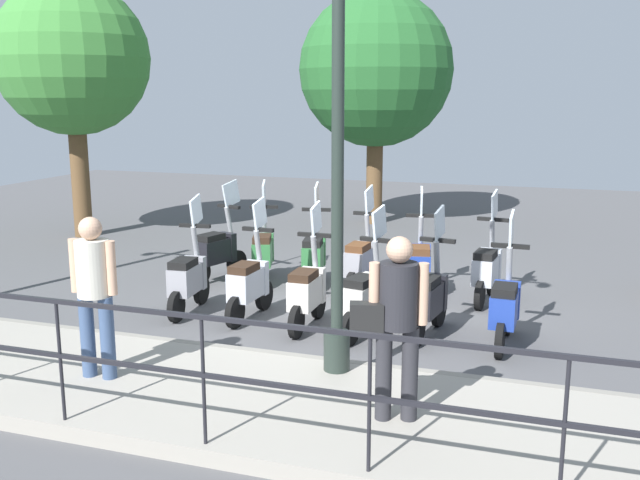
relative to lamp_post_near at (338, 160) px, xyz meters
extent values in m
plane|color=#4C4C4F|center=(2.40, 0.54, -2.25)|extent=(28.00, 28.00, 0.00)
cube|color=gray|center=(-0.80, 0.54, -2.18)|extent=(2.20, 20.00, 0.15)
cube|color=gray|center=(0.25, 0.54, -2.18)|extent=(0.10, 20.00, 0.15)
cube|color=black|center=(-1.80, 0.54, -1.05)|extent=(0.04, 16.00, 0.04)
cube|color=black|center=(-1.80, 0.54, -1.53)|extent=(0.04, 16.00, 0.04)
cylinder|color=black|center=(-1.80, -2.13, -1.58)|extent=(0.03, 0.03, 1.05)
cylinder|color=black|center=(-1.80, -0.80, -1.58)|extent=(0.03, 0.03, 1.05)
cylinder|color=black|center=(-1.80, 0.54, -1.58)|extent=(0.03, 0.03, 1.05)
cylinder|color=black|center=(-1.80, 1.87, -1.58)|extent=(0.03, 0.03, 1.05)
cylinder|color=#232D28|center=(0.00, 0.00, -1.90)|extent=(0.26, 0.26, 0.40)
cylinder|color=#232D28|center=(0.00, 0.00, 0.19)|extent=(0.12, 0.12, 4.59)
cylinder|color=#28282D|center=(-0.87, -0.91, -1.69)|extent=(0.14, 0.14, 0.82)
cylinder|color=#28282D|center=(-0.92, -0.70, -1.69)|extent=(0.14, 0.14, 0.82)
cylinder|color=#232328|center=(-0.89, -0.80, -1.01)|extent=(0.39, 0.39, 0.55)
sphere|color=tan|center=(-0.89, -0.80, -0.62)|extent=(0.22, 0.22, 0.22)
cylinder|color=tan|center=(-0.84, -0.99, -0.99)|extent=(0.09, 0.09, 0.52)
cylinder|color=tan|center=(-0.95, -0.61, -0.99)|extent=(0.09, 0.09, 0.52)
cube|color=black|center=(-1.01, -0.56, -1.18)|extent=(0.21, 0.31, 0.24)
cylinder|color=#384C70|center=(-0.91, 2.26, -1.69)|extent=(0.14, 0.14, 0.82)
cylinder|color=#384C70|center=(-0.90, 2.04, -1.69)|extent=(0.14, 0.14, 0.82)
cylinder|color=beige|center=(-0.90, 2.15, -1.01)|extent=(0.33, 0.33, 0.55)
sphere|color=tan|center=(-0.90, 2.15, -0.62)|extent=(0.22, 0.22, 0.22)
cylinder|color=tan|center=(-0.91, 2.35, -0.99)|extent=(0.09, 0.09, 0.52)
cylinder|color=tan|center=(-0.89, 1.95, -0.99)|extent=(0.09, 0.09, 0.52)
cylinder|color=brown|center=(5.57, 7.10, -1.05)|extent=(0.36, 0.36, 2.41)
sphere|color=#387A33|center=(5.57, 7.10, 1.28)|extent=(2.99, 2.99, 2.99)
cylinder|color=brown|center=(8.88, 1.85, -1.20)|extent=(0.36, 0.36, 2.12)
sphere|color=#235B28|center=(8.88, 1.85, 1.11)|extent=(3.33, 3.33, 3.33)
cylinder|color=black|center=(2.07, -1.52, -2.05)|extent=(0.40, 0.09, 0.40)
cylinder|color=black|center=(1.24, -1.50, -2.05)|extent=(0.40, 0.09, 0.40)
cube|color=navy|center=(1.57, -1.51, -1.77)|extent=(0.61, 0.30, 0.36)
cube|color=navy|center=(1.86, -1.52, -1.75)|extent=(0.13, 0.30, 0.44)
cube|color=black|center=(1.50, -1.51, -1.54)|extent=(0.41, 0.27, 0.10)
cylinder|color=gray|center=(1.92, -1.52, -1.40)|extent=(0.18, 0.08, 0.55)
cube|color=black|center=(1.92, -1.52, -1.12)|extent=(0.07, 0.44, 0.05)
cube|color=silver|center=(1.98, -1.52, -0.92)|extent=(0.39, 0.04, 0.42)
cylinder|color=black|center=(2.14, -0.69, -2.05)|extent=(0.41, 0.14, 0.40)
cylinder|color=black|center=(1.32, -0.57, -2.05)|extent=(0.41, 0.14, 0.40)
cube|color=black|center=(1.64, -0.61, -1.77)|extent=(0.63, 0.36, 0.36)
cube|color=black|center=(1.93, -0.66, -1.75)|extent=(0.16, 0.31, 0.44)
cube|color=black|center=(1.57, -0.60, -1.54)|extent=(0.43, 0.32, 0.10)
cylinder|color=gray|center=(1.99, -0.66, -1.40)|extent=(0.19, 0.10, 0.55)
cube|color=black|center=(1.99, -0.66, -1.12)|extent=(0.12, 0.44, 0.05)
cube|color=silver|center=(2.05, -0.67, -0.92)|extent=(0.39, 0.09, 0.42)
cylinder|color=black|center=(1.92, 0.00, -2.05)|extent=(0.41, 0.16, 0.40)
cylinder|color=black|center=(1.11, 0.18, -2.05)|extent=(0.41, 0.16, 0.40)
cube|color=beige|center=(1.43, 0.11, -1.77)|extent=(0.65, 0.40, 0.36)
cube|color=beige|center=(1.71, 0.05, -1.75)|extent=(0.18, 0.32, 0.44)
cube|color=black|center=(1.36, 0.12, -1.54)|extent=(0.45, 0.34, 0.10)
cylinder|color=gray|center=(1.77, 0.04, -1.40)|extent=(0.19, 0.11, 0.55)
cube|color=black|center=(1.77, 0.04, -1.12)|extent=(0.15, 0.44, 0.05)
cube|color=silver|center=(1.83, 0.02, -0.92)|extent=(0.39, 0.11, 0.42)
cylinder|color=black|center=(1.98, 0.85, -2.05)|extent=(0.40, 0.08, 0.40)
cylinder|color=black|center=(1.15, 0.85, -2.05)|extent=(0.40, 0.08, 0.40)
cube|color=beige|center=(1.48, 0.85, -1.77)|extent=(0.60, 0.28, 0.36)
cube|color=beige|center=(1.77, 0.85, -1.75)|extent=(0.12, 0.30, 0.44)
cube|color=black|center=(1.41, 0.85, -1.54)|extent=(0.40, 0.26, 0.10)
cylinder|color=gray|center=(1.83, 0.85, -1.40)|extent=(0.18, 0.07, 0.55)
cube|color=black|center=(1.83, 0.85, -1.12)|extent=(0.06, 0.44, 0.05)
cube|color=silver|center=(1.89, 0.85, -0.92)|extent=(0.39, 0.03, 0.42)
cylinder|color=black|center=(2.09, 1.66, -2.05)|extent=(0.40, 0.10, 0.40)
cylinder|color=black|center=(1.26, 1.71, -2.05)|extent=(0.40, 0.10, 0.40)
cube|color=#B7BCC6|center=(1.59, 1.69, -1.77)|extent=(0.61, 0.31, 0.36)
cube|color=#B7BCC6|center=(1.88, 1.67, -1.75)|extent=(0.14, 0.31, 0.44)
cube|color=black|center=(1.52, 1.69, -1.54)|extent=(0.41, 0.28, 0.10)
cylinder|color=gray|center=(1.94, 1.67, -1.40)|extent=(0.19, 0.08, 0.55)
cube|color=black|center=(1.94, 1.67, -1.12)|extent=(0.08, 0.44, 0.05)
cube|color=silver|center=(2.00, 1.67, -0.92)|extent=(0.39, 0.05, 0.42)
cylinder|color=black|center=(2.07, 2.59, -2.05)|extent=(0.41, 0.11, 0.40)
cylinder|color=black|center=(1.24, 2.52, -2.05)|extent=(0.41, 0.11, 0.40)
cube|color=gray|center=(1.57, 2.55, -1.77)|extent=(0.62, 0.33, 0.36)
cube|color=gray|center=(1.86, 2.58, -1.75)|extent=(0.15, 0.31, 0.44)
cube|color=black|center=(1.50, 2.54, -1.54)|extent=(0.42, 0.29, 0.10)
cylinder|color=gray|center=(1.92, 2.58, -1.40)|extent=(0.19, 0.09, 0.55)
cube|color=black|center=(1.92, 2.58, -1.12)|extent=(0.10, 0.44, 0.05)
cube|color=silver|center=(1.98, 2.59, -0.92)|extent=(0.39, 0.06, 0.42)
cylinder|color=black|center=(3.81, -1.19, -2.05)|extent=(0.41, 0.12, 0.40)
cylinder|color=black|center=(2.99, -1.10, -2.05)|extent=(0.41, 0.12, 0.40)
cube|color=#B7BCC6|center=(3.32, -1.14, -1.77)|extent=(0.63, 0.34, 0.36)
cube|color=#B7BCC6|center=(3.61, -1.17, -1.75)|extent=(0.15, 0.31, 0.44)
cube|color=black|center=(3.25, -1.13, -1.54)|extent=(0.43, 0.30, 0.10)
cylinder|color=gray|center=(3.67, -1.17, -1.40)|extent=(0.19, 0.09, 0.55)
cube|color=black|center=(3.67, -1.17, -1.12)|extent=(0.11, 0.44, 0.05)
cube|color=silver|center=(3.73, -1.18, -0.92)|extent=(0.39, 0.07, 0.42)
cylinder|color=black|center=(3.81, -0.13, -2.05)|extent=(0.41, 0.16, 0.40)
cylinder|color=black|center=(3.00, -0.29, -2.05)|extent=(0.41, 0.16, 0.40)
cube|color=navy|center=(3.32, -0.22, -1.77)|extent=(0.64, 0.39, 0.36)
cube|color=navy|center=(3.61, -0.17, -1.75)|extent=(0.18, 0.32, 0.44)
cube|color=#4C2D19|center=(3.25, -0.24, -1.54)|extent=(0.44, 0.33, 0.10)
cylinder|color=gray|center=(3.66, -0.16, -1.40)|extent=(0.19, 0.10, 0.55)
cube|color=black|center=(3.66, -0.16, -1.12)|extent=(0.14, 0.44, 0.05)
cube|color=silver|center=(3.72, -0.14, -0.92)|extent=(0.39, 0.10, 0.42)
cylinder|color=black|center=(3.73, 0.61, -2.05)|extent=(0.40, 0.11, 0.40)
cylinder|color=black|center=(2.90, 0.67, -2.05)|extent=(0.40, 0.11, 0.40)
cube|color=gray|center=(3.23, 0.64, -1.77)|extent=(0.62, 0.32, 0.36)
cube|color=gray|center=(3.52, 0.62, -1.75)|extent=(0.14, 0.31, 0.44)
cube|color=#4C2D19|center=(3.16, 0.65, -1.54)|extent=(0.42, 0.29, 0.10)
cylinder|color=gray|center=(3.58, 0.62, -1.40)|extent=(0.19, 0.08, 0.55)
cube|color=black|center=(3.58, 0.62, -1.12)|extent=(0.09, 0.44, 0.05)
cube|color=silver|center=(3.64, 0.61, -0.92)|extent=(0.39, 0.06, 0.42)
cylinder|color=black|center=(3.84, 1.49, -2.05)|extent=(0.41, 0.16, 0.40)
cylinder|color=black|center=(3.02, 1.32, -2.05)|extent=(0.41, 0.16, 0.40)
cube|color=#2D6B38|center=(3.35, 1.39, -1.77)|extent=(0.64, 0.39, 0.36)
cube|color=#2D6B38|center=(3.63, 1.45, -1.75)|extent=(0.18, 0.32, 0.44)
cube|color=black|center=(3.28, 1.38, -1.54)|extent=(0.44, 0.33, 0.10)
cylinder|color=gray|center=(3.69, 1.46, -1.40)|extent=(0.19, 0.10, 0.55)
cube|color=black|center=(3.69, 1.46, -1.12)|extent=(0.15, 0.44, 0.05)
cube|color=silver|center=(3.75, 1.47, -0.92)|extent=(0.39, 0.11, 0.42)
cylinder|color=black|center=(3.82, 2.37, -2.05)|extent=(0.41, 0.20, 0.40)
cylinder|color=black|center=(3.04, 2.11, -2.05)|extent=(0.41, 0.20, 0.40)
cube|color=#2D6B38|center=(3.35, 2.21, -1.77)|extent=(0.66, 0.45, 0.36)
cube|color=#2D6B38|center=(3.63, 2.30, -1.75)|extent=(0.21, 0.32, 0.44)
cube|color=black|center=(3.28, 2.19, -1.54)|extent=(0.46, 0.37, 0.10)
cylinder|color=gray|center=(3.68, 2.32, -1.40)|extent=(0.20, 0.12, 0.55)
cube|color=black|center=(3.68, 2.32, -1.12)|extent=(0.19, 0.44, 0.05)
cube|color=silver|center=(3.74, 2.34, -0.92)|extent=(0.38, 0.15, 0.42)
cylinder|color=black|center=(3.69, 2.81, -2.05)|extent=(0.41, 0.20, 0.40)
cylinder|color=black|center=(2.90, 3.06, -2.05)|extent=(0.41, 0.20, 0.40)
cube|color=black|center=(3.21, 2.96, -1.77)|extent=(0.66, 0.45, 0.36)
cube|color=black|center=(3.49, 2.87, -1.75)|extent=(0.20, 0.32, 0.44)
cube|color=black|center=(3.15, 2.98, -1.54)|extent=(0.46, 0.37, 0.10)
cylinder|color=gray|center=(3.55, 2.86, -1.40)|extent=(0.20, 0.12, 0.55)
cube|color=black|center=(3.55, 2.86, -1.12)|extent=(0.19, 0.44, 0.05)
cube|color=silver|center=(3.60, 2.84, -0.92)|extent=(0.38, 0.15, 0.42)
camera|label=1|loc=(-6.46, -1.96, 0.63)|focal=40.00mm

